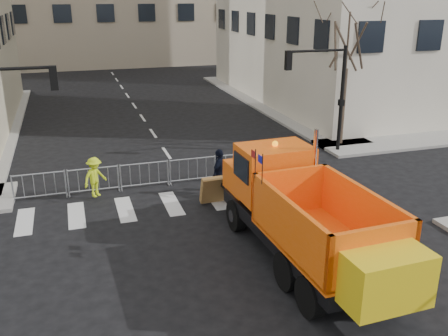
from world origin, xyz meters
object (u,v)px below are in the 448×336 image
object	(u,v)px
worker	(95,177)
newspaper_box	(271,157)
plow_truck	(304,213)
cop_a	(257,171)
cop_b	(270,176)
cop_c	(220,172)

from	to	relation	value
worker	newspaper_box	xyz separation A→B (m)	(7.90, 1.00, -0.26)
worker	newspaper_box	distance (m)	7.97
plow_truck	cop_a	xyz separation A→B (m)	(0.79, 5.88, -0.77)
cop_b	cop_c	xyz separation A→B (m)	(-1.75, 1.07, -0.05)
newspaper_box	cop_b	bearing A→B (deg)	-111.66
plow_truck	newspaper_box	distance (m)	8.37
cop_a	cop_b	xyz separation A→B (m)	(0.18, -0.98, 0.11)
cop_c	newspaper_box	distance (m)	3.68
cop_a	newspaper_box	bearing A→B (deg)	-122.97
plow_truck	cop_b	world-z (taller)	plow_truck
plow_truck	worker	xyz separation A→B (m)	(-5.61, 6.99, -0.73)
newspaper_box	cop_c	bearing A→B (deg)	-145.29
cop_a	cop_b	size ratio (longest dim) A/B	0.89
plow_truck	cop_b	xyz separation A→B (m)	(0.97, 4.91, -0.66)
worker	newspaper_box	world-z (taller)	worker
plow_truck	cop_a	distance (m)	5.99
cop_a	cop_c	bearing A→B (deg)	-0.95
cop_c	worker	xyz separation A→B (m)	(-4.83, 1.01, -0.02)
plow_truck	cop_a	world-z (taller)	plow_truck
cop_b	newspaper_box	xyz separation A→B (m)	(1.32, 3.09, -0.32)
plow_truck	worker	distance (m)	8.99
newspaper_box	worker	bearing A→B (deg)	-171.36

